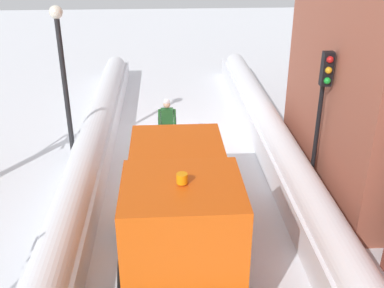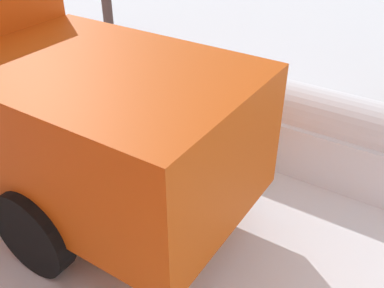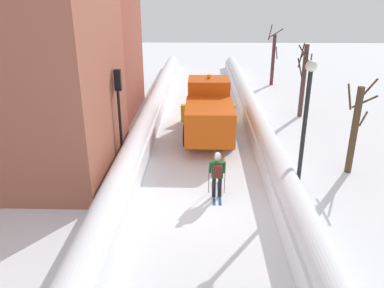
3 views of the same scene
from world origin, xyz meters
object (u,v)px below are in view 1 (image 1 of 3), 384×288
object	(u,v)px
plow_truck	(180,209)
skier	(167,121)
traffic_light_pole	(323,97)
street_lamp	(63,66)

from	to	relation	value
plow_truck	skier	distance (m)	6.23
skier	plow_truck	bearing A→B (deg)	91.89
skier	traffic_light_pole	size ratio (longest dim) A/B	0.43
plow_truck	traffic_light_pole	size ratio (longest dim) A/B	1.44
plow_truck	street_lamp	xyz separation A→B (m)	(3.38, -5.55, 1.70)
plow_truck	street_lamp	size ratio (longest dim) A/B	1.20
skier	street_lamp	bearing A→B (deg)	11.78
traffic_light_pole	street_lamp	world-z (taller)	street_lamp
skier	traffic_light_pole	bearing A→B (deg)	141.90
skier	street_lamp	xyz separation A→B (m)	(3.17, 0.66, 2.18)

